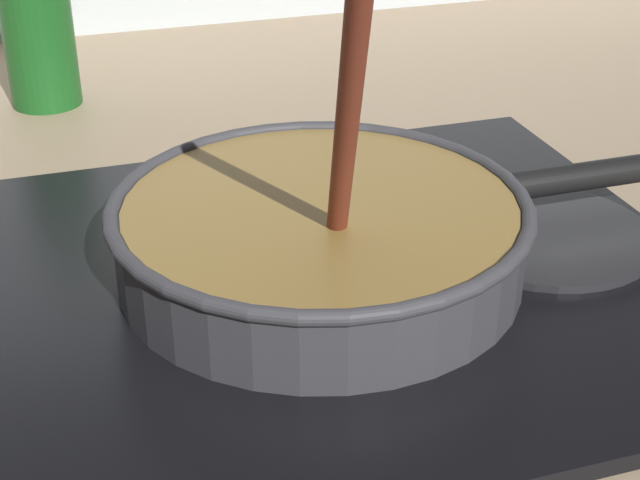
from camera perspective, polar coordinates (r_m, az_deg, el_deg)
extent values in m
cube|color=#9E8466|center=(0.64, -6.93, -9.34)|extent=(2.40, 1.60, 0.04)
cube|color=black|center=(0.71, 0.00, -2.42)|extent=(0.56, 0.48, 0.01)
torus|color=#592D0C|center=(0.70, 0.00, -1.72)|extent=(0.16, 0.16, 0.01)
cylinder|color=#262628|center=(0.77, 13.08, 0.36)|extent=(0.17, 0.17, 0.01)
cylinder|color=#38383D|center=(0.69, 0.00, 0.00)|extent=(0.29, 0.29, 0.06)
cylinder|color=olive|center=(0.69, 0.00, 0.29)|extent=(0.28, 0.28, 0.05)
torus|color=#38383D|center=(0.68, 0.00, 2.08)|extent=(0.30, 0.30, 0.01)
cylinder|color=black|center=(0.77, 15.72, 3.70)|extent=(0.15, 0.02, 0.02)
cylinder|color=beige|center=(0.65, -6.40, -0.25)|extent=(0.03, 0.03, 0.01)
cylinder|color=beige|center=(0.68, 0.01, 1.23)|extent=(0.03, 0.03, 0.01)
cylinder|color=beige|center=(0.63, -0.88, -1.05)|extent=(0.03, 0.03, 0.01)
cylinder|color=#EDD88C|center=(0.76, -2.01, 4.19)|extent=(0.03, 0.03, 0.01)
cylinder|color=beige|center=(0.71, 0.39, 2.58)|extent=(0.03, 0.03, 0.01)
cylinder|color=#EDD88C|center=(0.73, -8.95, 2.66)|extent=(0.03, 0.03, 0.01)
cylinder|color=#EDD88C|center=(0.67, 5.22, 0.82)|extent=(0.03, 0.03, 0.01)
cylinder|color=maroon|center=(0.55, 1.58, 6.60)|extent=(0.05, 0.15, 0.23)
cube|color=brown|center=(0.67, 0.93, 0.07)|extent=(0.04, 0.05, 0.01)
cylinder|color=#19591E|center=(1.07, -16.40, 12.44)|extent=(0.07, 0.07, 0.19)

